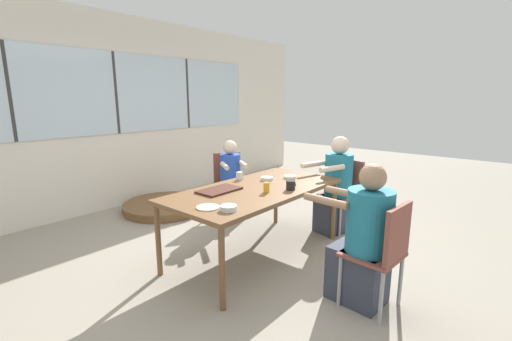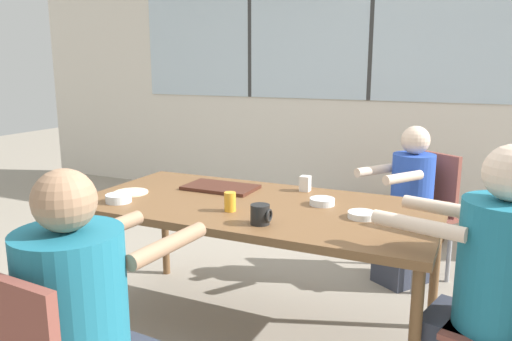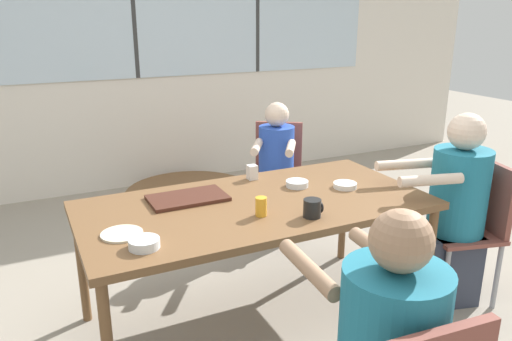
{
  "view_description": "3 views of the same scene",
  "coord_description": "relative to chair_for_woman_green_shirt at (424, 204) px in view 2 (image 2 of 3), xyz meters",
  "views": [
    {
      "loc": [
        -2.55,
        -2.16,
        1.62
      ],
      "look_at": [
        0.0,
        0.0,
        0.91
      ],
      "focal_mm": 24.0,
      "sensor_mm": 36.0,
      "label": 1
    },
    {
      "loc": [
        1.08,
        -2.33,
        1.46
      ],
      "look_at": [
        0.0,
        0.0,
        0.91
      ],
      "focal_mm": 35.0,
      "sensor_mm": 36.0,
      "label": 2
    },
    {
      "loc": [
        -1.11,
        -2.28,
        1.71
      ],
      "look_at": [
        0.0,
        0.0,
        0.91
      ],
      "focal_mm": 35.0,
      "sensor_mm": 36.0,
      "label": 3
    }
  ],
  "objects": [
    {
      "name": "ground_plane",
      "position": [
        -0.74,
        -1.13,
        -0.52
      ],
      "size": [
        16.0,
        16.0,
        0.0
      ],
      "primitive_type": "plane",
      "color": "gray"
    },
    {
      "name": "wall_back_with_windows",
      "position": [
        -0.74,
        1.56,
        0.9
      ],
      "size": [
        8.4,
        0.08,
        2.8
      ],
      "color": "silver",
      "rests_on": "ground_plane"
    },
    {
      "name": "dining_table",
      "position": [
        -0.74,
        -1.13,
        0.16
      ],
      "size": [
        1.89,
        0.93,
        0.73
      ],
      "color": "brown",
      "rests_on": "ground_plane"
    },
    {
      "name": "chair_for_woman_green_shirt",
      "position": [
        0.0,
        0.0,
        0.0
      ],
      "size": [
        0.55,
        0.55,
        0.87
      ],
      "rotation": [
        0.0,
        0.0,
        -3.72
      ],
      "color": "brown",
      "rests_on": "ground_plane"
    },
    {
      "name": "person_woman_green_shirt",
      "position": [
        -0.09,
        -0.14,
        -0.03
      ],
      "size": [
        0.5,
        0.57,
        1.07
      ],
      "rotation": [
        0.0,
        0.0,
        -3.72
      ],
      "color": "#333847",
      "rests_on": "ground_plane"
    },
    {
      "name": "person_man_teal_shirt",
      "position": [
        0.41,
        -1.44,
        0.01
      ],
      "size": [
        0.66,
        0.47,
        1.18
      ],
      "rotation": [
        0.0,
        0.0,
        1.31
      ],
      "color": "#333847",
      "rests_on": "ground_plane"
    },
    {
      "name": "food_tray_dark",
      "position": [
        -1.07,
        -0.94,
        0.22
      ],
      "size": [
        0.42,
        0.25,
        0.02
      ],
      "color": "#472319",
      "rests_on": "dining_table"
    },
    {
      "name": "coffee_mug",
      "position": [
        -0.58,
        -1.44,
        0.26
      ],
      "size": [
        0.1,
        0.09,
        0.09
      ],
      "color": "black",
      "rests_on": "dining_table"
    },
    {
      "name": "juice_glass",
      "position": [
        -0.8,
        -1.32,
        0.26
      ],
      "size": [
        0.06,
        0.06,
        0.1
      ],
      "color": "gold",
      "rests_on": "dining_table"
    },
    {
      "name": "milk_carton_small",
      "position": [
        -0.6,
        -0.77,
        0.26
      ],
      "size": [
        0.06,
        0.06,
        0.09
      ],
      "color": "silver",
      "rests_on": "dining_table"
    },
    {
      "name": "bowl_white_shallow",
      "position": [
        -1.43,
        -1.42,
        0.23
      ],
      "size": [
        0.14,
        0.14,
        0.04
      ],
      "color": "silver",
      "rests_on": "dining_table"
    },
    {
      "name": "bowl_cereal",
      "position": [
        -0.17,
        -1.15,
        0.23
      ],
      "size": [
        0.14,
        0.14,
        0.03
      ],
      "color": "white",
      "rests_on": "dining_table"
    },
    {
      "name": "bowl_fruit",
      "position": [
        -0.42,
        -1.01,
        0.23
      ],
      "size": [
        0.13,
        0.13,
        0.04
      ],
      "color": "silver",
      "rests_on": "dining_table"
    },
    {
      "name": "plate_tortillas",
      "position": [
        -1.49,
        -1.24,
        0.22
      ],
      "size": [
        0.19,
        0.19,
        0.01
      ],
      "color": "beige",
      "rests_on": "dining_table"
    },
    {
      "name": "folded_table_stack",
      "position": [
        -0.49,
        0.84,
        -0.46
      ],
      "size": [
        1.19,
        1.19,
        0.12
      ],
      "color": "brown",
      "rests_on": "ground_plane"
    }
  ]
}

